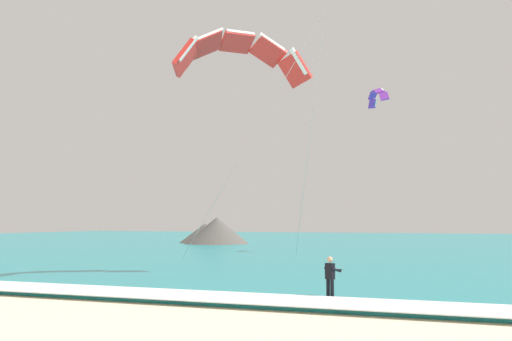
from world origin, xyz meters
The scene contains 7 objects.
sea centered at (0.00, 72.25, 0.10)m, with size 200.00×120.00×0.20m, color teal.
surf_foam centered at (0.00, 13.25, 0.22)m, with size 200.00×2.92×0.04m, color white.
surfboard centered at (-3.63, 14.97, 0.03)m, with size 1.03×1.45×0.09m.
kitesurfer centered at (-3.62, 14.98, 0.94)m, with size 0.67×0.67×1.69m.
kite_primary centered at (-10.27, 22.03, 12.18)m, with size 9.22×9.35×12.19m.
kite_distant centered at (-6.94, 47.18, 14.62)m, with size 2.49×3.96×1.53m.
headland_left centered at (-29.96, 60.61, 1.60)m, with size 10.65×10.38×3.47m.
Camera 1 is at (1.80, -7.03, 3.04)m, focal length 41.38 mm.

